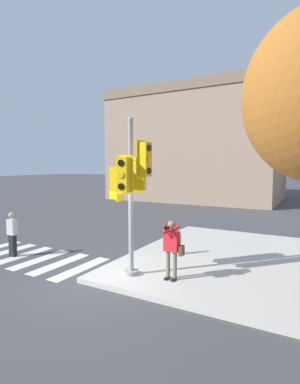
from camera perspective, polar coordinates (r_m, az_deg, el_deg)
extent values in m
plane|color=#424244|center=(8.83, -8.97, -16.26)|extent=(160.00, 160.00, 0.00)
cube|color=#BCB7AD|center=(10.54, 19.54, -12.51)|extent=(8.00, 8.00, 0.14)
cube|color=silver|center=(9.87, -13.03, -13.98)|extent=(0.45, 2.39, 0.01)
cube|color=silver|center=(10.48, -16.82, -12.94)|extent=(0.45, 2.39, 0.01)
cube|color=silver|center=(11.13, -20.15, -11.96)|extent=(0.45, 2.39, 0.01)
cube|color=silver|center=(11.81, -23.09, -11.06)|extent=(0.45, 2.39, 0.01)
cube|color=silver|center=(12.53, -25.68, -10.24)|extent=(0.45, 2.39, 0.01)
cylinder|color=#939399|center=(8.75, -3.59, -14.99)|extent=(0.41, 0.41, 0.12)
cylinder|color=#939399|center=(8.27, -3.67, -1.00)|extent=(0.14, 0.14, 4.14)
sphere|color=#939399|center=(8.31, -3.75, 13.61)|extent=(0.15, 0.15, 0.15)
cylinder|color=#939399|center=(8.40, -2.91, 3.29)|extent=(0.05, 0.28, 0.05)
cube|color=#E5B70C|center=(8.62, -1.99, 3.34)|extent=(0.30, 0.24, 0.90)
cube|color=#E5B70C|center=(8.51, -2.45, 3.32)|extent=(0.42, 0.03, 1.02)
cylinder|color=black|center=(8.74, -1.54, 5.33)|extent=(0.17, 0.03, 0.17)
cylinder|color=orange|center=(8.74, -1.53, 3.36)|extent=(0.17, 0.03, 0.17)
cylinder|color=black|center=(8.75, -1.53, 1.40)|extent=(0.17, 0.03, 0.17)
cylinder|color=#939399|center=(8.03, -4.31, 3.38)|extent=(0.09, 0.29, 0.05)
cube|color=#E5B70C|center=(7.80, -5.13, 3.32)|extent=(0.33, 0.28, 0.90)
cube|color=#E5B70C|center=(7.91, -4.71, 3.35)|extent=(0.42, 0.09, 1.02)
cylinder|color=black|center=(7.67, -5.59, 5.53)|extent=(0.17, 0.06, 0.17)
cylinder|color=orange|center=(7.67, -5.57, 3.29)|extent=(0.17, 0.06, 0.17)
cylinder|color=black|center=(7.69, -5.55, 1.05)|extent=(0.17, 0.06, 0.17)
cylinder|color=#939399|center=(8.33, -4.98, 1.73)|extent=(0.29, 0.08, 0.05)
cube|color=#E5B70C|center=(8.46, -6.54, 1.76)|extent=(0.27, 0.32, 0.90)
cube|color=#E5B70C|center=(8.39, -5.76, 1.75)|extent=(0.07, 0.42, 1.02)
cylinder|color=black|center=(8.51, -7.36, 3.80)|extent=(0.05, 0.17, 0.17)
cylinder|color=orange|center=(8.52, -7.33, 1.78)|extent=(0.05, 0.17, 0.17)
cylinder|color=black|center=(8.54, -7.31, -0.23)|extent=(0.05, 0.17, 0.17)
cylinder|color=#939399|center=(8.10, -2.50, 6.20)|extent=(0.29, 0.07, 0.05)
cube|color=#E5B70C|center=(7.95, -0.95, 6.22)|extent=(0.26, 0.31, 0.90)
cube|color=#E5B70C|center=(8.02, -1.74, 6.21)|extent=(0.05, 0.42, 1.02)
cylinder|color=black|center=(7.89, -0.12, 8.42)|extent=(0.04, 0.17, 0.17)
cylinder|color=orange|center=(7.88, -0.12, 6.24)|extent=(0.04, 0.17, 0.17)
cylinder|color=black|center=(7.88, -0.12, 4.05)|extent=(0.04, 0.17, 0.17)
cube|color=black|center=(8.42, 3.28, -16.06)|extent=(0.09, 0.24, 0.05)
cube|color=black|center=(8.34, 4.56, -16.28)|extent=(0.09, 0.24, 0.05)
cylinder|color=#6B6051|center=(8.35, 3.48, -13.63)|extent=(0.11, 0.11, 0.77)
cylinder|color=#6B6051|center=(8.27, 4.76, -13.83)|extent=(0.11, 0.11, 0.77)
cube|color=red|center=(8.12, 4.14, -9.34)|extent=(0.40, 0.22, 0.54)
sphere|color=#8C664C|center=(8.02, 4.16, -6.26)|extent=(0.23, 0.23, 0.23)
cube|color=black|center=(7.75, 3.18, -6.80)|extent=(0.12, 0.10, 0.09)
cylinder|color=black|center=(7.69, 2.95, -6.90)|extent=(0.06, 0.08, 0.06)
cylinder|color=red|center=(7.98, 2.84, -7.03)|extent=(0.23, 0.35, 0.23)
cylinder|color=red|center=(7.86, 4.62, -7.21)|extent=(0.23, 0.35, 0.23)
cube|color=brown|center=(8.09, 6.02, -11.05)|extent=(0.10, 0.20, 0.26)
cube|color=black|center=(11.76, -24.68, -9.25)|extent=(0.24, 0.16, 0.77)
cube|color=beige|center=(11.62, -24.80, -6.08)|extent=(0.34, 0.20, 0.55)
sphere|color=tan|center=(11.55, -24.88, -4.01)|extent=(0.20, 0.20, 0.20)
cylinder|color=#99999E|center=(10.55, 5.52, -10.01)|extent=(0.16, 0.16, 0.64)
sphere|color=#99999E|center=(10.46, 5.54, -8.06)|extent=(0.14, 0.14, 0.14)
cylinder|color=#99999E|center=(10.43, 5.28, -9.77)|extent=(0.07, 0.06, 0.07)
cube|color=gray|center=(29.73, 9.25, 7.76)|extent=(14.89, 10.24, 9.27)
cube|color=#7A604C|center=(30.39, 9.39, 17.29)|extent=(15.09, 10.44, 0.80)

